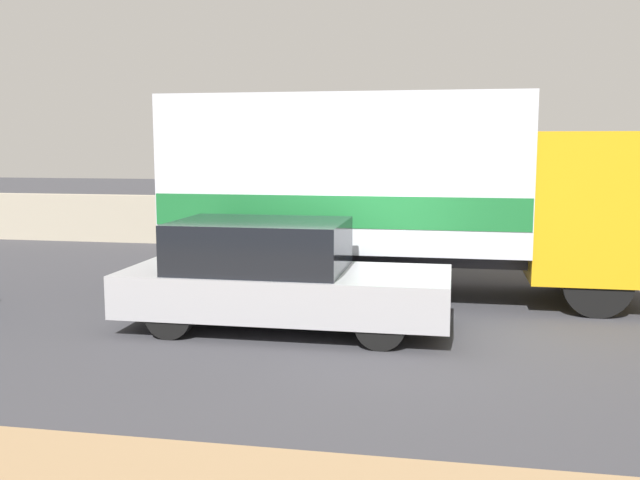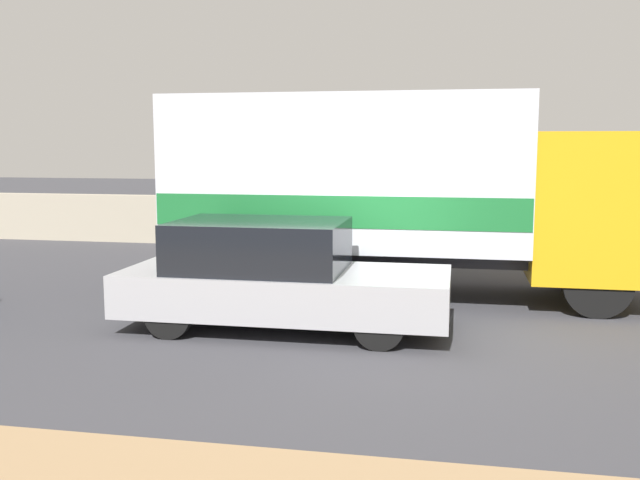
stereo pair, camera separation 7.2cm
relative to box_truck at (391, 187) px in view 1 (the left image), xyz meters
The scene contains 4 objects.
ground_plane 3.08m from the box_truck, 99.49° to the right, with size 80.00×80.00×0.00m, color #38383D.
stone_wall_backdrop 5.53m from the box_truck, 94.30° to the left, with size 60.00×0.35×1.24m.
box_truck is the anchor object (origin of this frame).
car_hatchback 3.12m from the box_truck, 117.74° to the right, with size 4.55×1.83×1.52m.
Camera 1 is at (1.44, -9.72, 2.59)m, focal length 40.00 mm.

